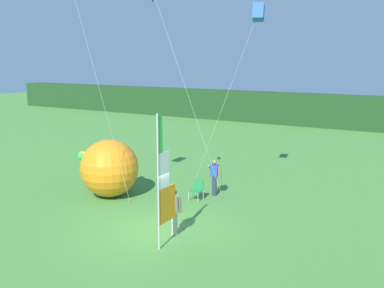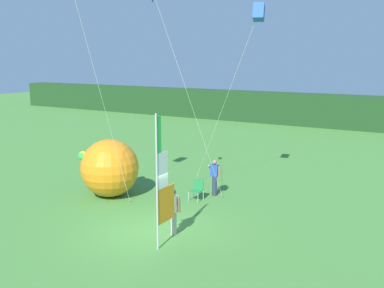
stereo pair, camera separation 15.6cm
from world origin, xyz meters
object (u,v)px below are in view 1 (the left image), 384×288
Objects in this scene: banner_flag at (163,184)px; person_near_banner at (214,177)px; folding_chair at (197,189)px; kite_blue_box_0 at (258,13)px; inflatable_balloon at (109,168)px; person_mid_field at (174,211)px.

banner_flag is 6.13m from person_near_banner.
person_near_banner is at bearing 68.87° from folding_chair.
kite_blue_box_0 reaches higher than folding_chair.
inflatable_balloon is 4.10m from folding_chair.
banner_flag is 1.67m from person_mid_field.
person_mid_field is at bearing -24.94° from inflatable_balloon.
folding_chair is (-1.29, 3.88, -0.39)m from person_mid_field.
folding_chair is at bearing -131.27° from kite_blue_box_0.
kite_blue_box_0 is at bearing 37.71° from person_near_banner.
person_near_banner is at bearing 31.79° from inflatable_balloon.
kite_blue_box_0 is (1.46, 1.13, 7.25)m from person_near_banner.
person_mid_field reaches higher than folding_chair.
banner_flag is at bearing -78.80° from person_near_banner.
folding_chair is 8.12m from kite_blue_box_0.
banner_flag is at bearing -72.69° from folding_chair.
kite_blue_box_0 is (1.83, 2.09, 7.63)m from folding_chair.
person_mid_field is 9.40m from kite_blue_box_0.
person_mid_field is at bearing -71.68° from folding_chair.
person_near_banner is 4.92m from person_mid_field.
inflatable_balloon reaches higher than person_mid_field.
person_mid_field is (0.92, -4.84, -0.00)m from person_near_banner.
person_near_banner reaches higher than folding_chair.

